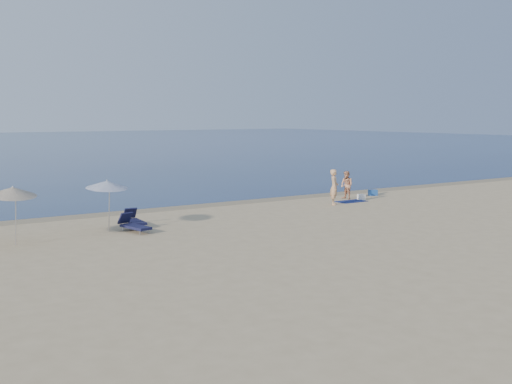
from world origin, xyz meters
TOP-DOWN VIEW (x-y plane):
  - wet_sand_strip at (0.00, 19.40)m, footprint 240.00×1.60m
  - person_left at (3.55, 15.66)m, footprint 0.83×0.85m
  - person_right at (5.72, 17.08)m, footprint 0.67×0.83m
  - beach_towel at (5.20, 16.10)m, footprint 1.78×1.02m
  - white_bag at (6.19, 16.33)m, footprint 0.48×0.44m
  - blue_cooler at (8.21, 17.47)m, footprint 0.59×0.51m
  - umbrella_near at (-9.73, 14.84)m, footprint 1.89×1.91m
  - umbrella_far at (-13.74, 14.01)m, footprint 1.91×1.93m
  - lounger_left at (-8.34, 15.27)m, footprint 0.71×1.77m
  - lounger_right at (-8.90, 14.01)m, footprint 0.91×1.84m

SIDE VIEW (x-z plane):
  - wet_sand_strip at x=0.00m, z-range 0.00..0.00m
  - beach_towel at x=5.20m, z-range 0.00..0.03m
  - white_bag at x=6.19m, z-range 0.00..0.33m
  - blue_cooler at x=8.21m, z-range 0.00..0.36m
  - lounger_left at x=-8.34m, z-range -0.10..0.66m
  - lounger_right at x=-8.90m, z-range -0.11..0.67m
  - person_right at x=5.72m, z-range 0.00..1.66m
  - person_left at x=3.55m, z-range 0.00..1.96m
  - umbrella_near at x=-9.73m, z-range 0.85..3.13m
  - umbrella_far at x=-13.74m, z-range 0.86..3.22m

